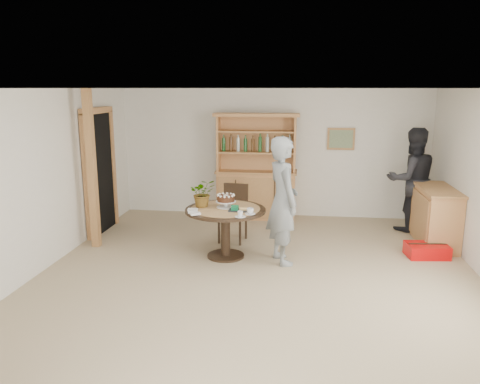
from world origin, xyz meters
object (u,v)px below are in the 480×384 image
object	(u,v)px
sideboard	(436,216)
red_suitcase	(427,250)
hutch	(256,183)
adult_person	(412,180)
dining_chair	(234,209)
teen_boy	(283,201)
dining_table	(225,218)

from	to	relation	value
sideboard	red_suitcase	distance (m)	0.78
hutch	adult_person	xyz separation A→B (m)	(2.80, -0.48, 0.23)
sideboard	dining_chair	world-z (taller)	dining_chair
hutch	dining_chair	bearing A→B (deg)	-99.38
adult_person	red_suitcase	xyz separation A→B (m)	(-0.02, -1.40, -0.82)
hutch	adult_person	size ratio (longest dim) A/B	1.11
adult_person	teen_boy	bearing A→B (deg)	27.46
dining_table	adult_person	world-z (taller)	adult_person
dining_table	dining_chair	world-z (taller)	dining_chair
hutch	dining_table	xyz separation A→B (m)	(-0.25, -2.26, -0.08)
sideboard	teen_boy	bearing A→B (deg)	-155.33
hutch	teen_boy	distance (m)	2.45
sideboard	teen_boy	distance (m)	2.72
teen_boy	sideboard	bearing A→B (deg)	-88.83
hutch	adult_person	distance (m)	2.85
dining_table	adult_person	size ratio (longest dim) A/B	0.65
teen_boy	red_suitcase	bearing A→B (deg)	-100.96
hutch	sideboard	distance (m)	3.29
teen_boy	red_suitcase	distance (m)	2.38
sideboard	red_suitcase	bearing A→B (deg)	-112.52
dining_table	adult_person	distance (m)	3.55
sideboard	dining_table	distance (m)	3.45
hutch	sideboard	world-z (taller)	hutch
dining_chair	adult_person	xyz separation A→B (m)	(3.04, 0.96, 0.38)
adult_person	hutch	bearing A→B (deg)	-22.80
sideboard	dining_table	xyz separation A→B (m)	(-3.29, -1.02, 0.13)
dining_table	sideboard	bearing A→B (deg)	17.23
dining_chair	red_suitcase	size ratio (longest dim) A/B	1.47
sideboard	red_suitcase	world-z (taller)	sideboard
dining_chair	adult_person	bearing A→B (deg)	26.34
hutch	dining_chair	distance (m)	1.46
dining_chair	red_suitcase	distance (m)	3.08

